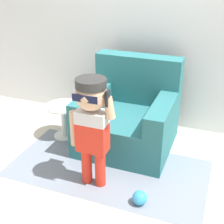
{
  "coord_description": "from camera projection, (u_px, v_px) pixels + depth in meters",
  "views": [
    {
      "loc": [
        0.85,
        -2.85,
        1.89
      ],
      "look_at": [
        -0.11,
        -0.34,
        0.58
      ],
      "focal_mm": 50.0,
      "sensor_mm": 36.0,
      "label": 1
    }
  ],
  "objects": [
    {
      "name": "armchair",
      "position": [
        129.0,
        116.0,
        3.45
      ],
      "size": [
        0.97,
        0.94,
        0.95
      ],
      "color": "#286B70",
      "rests_on": "ground_plane"
    },
    {
      "name": "person_child",
      "position": [
        92.0,
        117.0,
        2.64
      ],
      "size": [
        0.43,
        0.32,
        1.04
      ],
      "color": "red",
      "rests_on": "ground_plane"
    },
    {
      "name": "toy_ball",
      "position": [
        140.0,
        198.0,
        2.66
      ],
      "size": [
        0.13,
        0.13,
        0.13
      ],
      "color": "#3399D1",
      "rests_on": "ground_plane"
    },
    {
      "name": "rug",
      "position": [
        108.0,
        168.0,
        3.14
      ],
      "size": [
        1.96,
        1.0,
        0.01
      ],
      "color": "gray",
      "rests_on": "ground_plane"
    },
    {
      "name": "wall_back",
      "position": [
        154.0,
        19.0,
        3.52
      ],
      "size": [
        10.0,
        0.05,
        2.6
      ],
      "color": "silver",
      "rests_on": "ground_plane"
    },
    {
      "name": "ground_plane",
      "position": [
        132.0,
        148.0,
        3.5
      ],
      "size": [
        10.0,
        10.0,
        0.0
      ],
      "primitive_type": "plane",
      "color": "beige"
    },
    {
      "name": "side_table",
      "position": [
        64.0,
        118.0,
        3.62
      ],
      "size": [
        0.41,
        0.41,
        0.4
      ],
      "color": "white",
      "rests_on": "ground_plane"
    }
  ]
}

